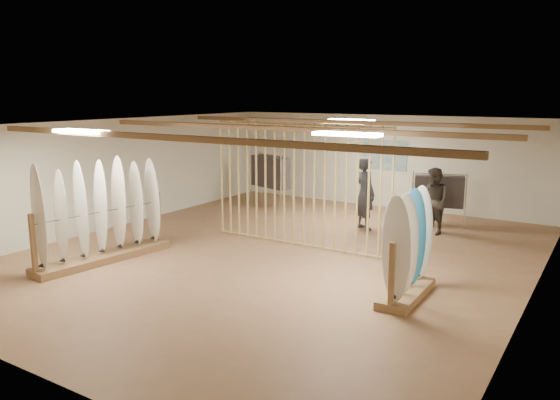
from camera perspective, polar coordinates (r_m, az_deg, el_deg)
The scene contains 16 objects.
floor at distance 11.92m, azimuth 0.00°, elevation -5.67°, with size 12.00×12.00×0.00m, color #906645.
ceiling at distance 11.43m, azimuth 0.00°, elevation 7.90°, with size 12.00×12.00×0.00m, color gray.
wall_back at distance 16.92m, azimuth 10.90°, elevation 3.98°, with size 12.00×12.00×0.00m, color silver.
wall_front at distance 7.37m, azimuth -25.80°, elevation -6.09°, with size 12.00×12.00×0.00m, color silver.
wall_left at distance 14.83m, azimuth -16.60°, elevation 2.74°, with size 12.00×12.00×0.00m, color silver.
wall_right at distance 9.93m, azimuth 25.25°, elevation -1.82°, with size 12.00×12.00×0.00m, color silver.
ceiling_slats at distance 11.43m, azimuth 0.00°, elevation 7.50°, with size 9.50×6.12×0.10m, color olive.
light_panels at distance 11.43m, azimuth 0.00°, elevation 7.60°, with size 1.20×0.35×0.06m, color white.
bamboo_partition at distance 12.26m, azimuth 1.99°, elevation 1.53°, with size 4.45×0.05×2.78m.
poster at distance 16.88m, azimuth 10.90°, elevation 4.65°, with size 1.40×0.03×0.90m, color teal.
rack_left at distance 11.82m, azimuth -18.13°, elevation -2.75°, with size 0.94×3.05×2.10m.
rack_right at distance 9.52m, azimuth 13.20°, elevation -6.21°, with size 0.56×1.67×1.94m.
clothing_rack_a at distance 16.66m, azimuth -1.02°, elevation 2.95°, with size 1.48×0.82×1.66m.
clothing_rack_b at distance 14.75m, azimuth 16.29°, elevation 0.87°, with size 1.30×0.66×1.44m.
shopper_a at distance 14.03m, azimuth 8.87°, elevation 1.19°, with size 0.77×0.52×2.11m, color #2A2C33.
shopper_b at distance 13.94m, azimuth 15.83°, elevation 0.32°, with size 0.90×0.70×1.87m, color #352F29.
Camera 1 is at (6.07, -9.66, 3.44)m, focal length 35.00 mm.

